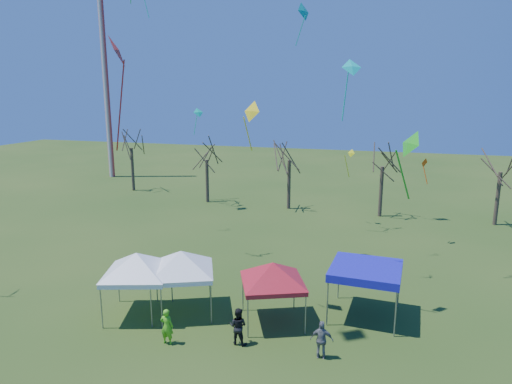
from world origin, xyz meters
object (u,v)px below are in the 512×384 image
tree_3 (384,148)px  tree_4 (503,153)px  tree_0 (130,132)px  tent_red (273,267)px  tree_1 (206,145)px  tree_2 (290,143)px  radio_mast (106,78)px  tent_white_west (136,257)px  person_dark (238,326)px  tent_blue (366,271)px  person_green (167,326)px  person_grey (322,340)px  tent_white_mid (181,255)px

tree_3 → tree_4: tree_3 is taller
tree_0 → tent_red: (22.42, -24.55, -3.64)m
tree_1 → tree_2: tree_2 is taller
tree_4 → radio_mast: bearing=167.0°
tent_white_west → person_dark: bearing=-12.1°
tent_white_west → radio_mast: bearing=125.4°
tree_3 → tree_2: bearing=177.7°
radio_mast → person_dark: size_ratio=14.81×
tent_red → tent_blue: bearing=23.9°
tree_0 → tree_2: (18.48, -3.01, -0.20)m
tent_blue → person_green: (-8.20, -5.07, -1.57)m
tree_4 → tent_white_west: 30.36m
tree_2 → tree_3: tree_2 is taller
tree_2 → tent_blue: bearing=-67.5°
person_dark → person_grey: size_ratio=1.02×
tree_2 → person_grey: size_ratio=4.94×
tent_white_west → person_grey: tent_white_west is taller
person_grey → person_green: 6.77m
tree_2 → tent_white_west: (-2.66, -22.67, -3.26)m
tent_white_west → person_dark: size_ratio=2.41×
radio_mast → tent_white_west: (22.98, -32.29, -9.47)m
tent_white_mid → tent_white_west: bearing=-156.4°
tent_red → tree_2: bearing=100.4°
tent_white_mid → person_grey: bearing=-16.1°
tree_3 → person_grey: tree_3 is taller
tent_blue → person_dark: bearing=-141.0°
tree_3 → person_green: 26.36m
tent_white_mid → tent_red: (4.62, 0.26, -0.18)m
tent_white_west → tree_4: bearing=47.6°
tree_3 → tent_white_mid: 23.51m
tree_1 → person_green: bearing=-71.5°
tree_4 → tent_white_mid: 28.41m
tent_red → person_dark: (-0.97, -2.33, -2.00)m
person_green → tent_white_west: bearing=-39.6°
tree_4 → person_green: 30.61m
tree_1 → tree_2: 8.42m
tree_4 → tent_blue: size_ratio=2.25×
person_dark → tent_blue: bearing=-137.4°
radio_mast → tree_0: (7.15, -6.62, -6.01)m
tree_2 → person_grey: tree_2 is taller
tree_4 → person_grey: (-11.05, -23.55, -5.23)m
tree_3 → person_dark: bearing=-103.0°
tree_0 → tent_blue: tree_0 is taller
tree_2 → tent_white_west: size_ratio=2.01×
tree_3 → tent_white_west: tree_3 is taller
person_grey → tent_white_west: bearing=-12.2°
tree_1 → tent_white_mid: 23.55m
tent_white_mid → tent_blue: bearing=13.5°
tree_0 → tree_3: size_ratio=1.07×
person_grey → person_green: person_grey is taller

